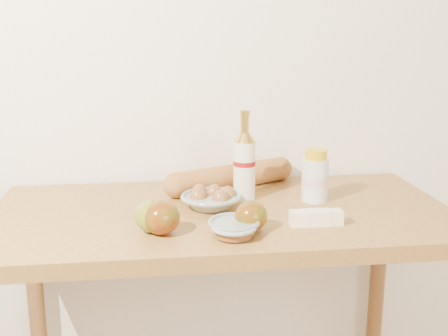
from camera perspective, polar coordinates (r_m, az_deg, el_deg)
The scene contains 12 objects.
back_wall at distance 1.73m, azimuth -1.54°, elevation 12.01°, with size 3.50×0.02×2.60m, color white.
table at distance 1.52m, azimuth -0.14°, elevation -8.67°, with size 1.20×0.60×0.90m.
bourbon_bottle at distance 1.54m, azimuth 2.08°, elevation 0.45°, with size 0.07×0.07×0.25m.
cream_bottle at distance 1.55m, azimuth 9.23°, elevation -0.93°, with size 0.08×0.08×0.14m.
egg_bowl at distance 1.48m, azimuth -1.29°, elevation -3.19°, with size 0.21×0.21×0.06m.
baguette at distance 1.65m, azimuth 0.72°, elevation -0.87°, with size 0.43×0.24×0.07m.
apple_yellowgreen at distance 1.32m, azimuth -7.25°, elevation -4.89°, with size 0.09×0.09×0.08m.
apple_redgreen_front at distance 1.30m, azimuth -6.38°, elevation -5.02°, with size 0.09×0.09×0.08m.
apple_redgreen_right at distance 1.32m, azimuth 2.78°, elevation -4.87°, with size 0.08×0.08×0.07m.
sugar_bowl at distance 1.28m, azimuth 1.00°, elevation -6.42°, with size 0.12×0.12×0.03m.
syrup_bowl at distance 1.30m, azimuth 1.01°, elevation -5.98°, with size 0.12×0.12×0.03m.
butter_stick at distance 1.38m, azimuth 9.33°, elevation -5.01°, with size 0.13×0.04×0.04m.
Camera 1 is at (-0.17, -0.21, 1.37)m, focal length 45.00 mm.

